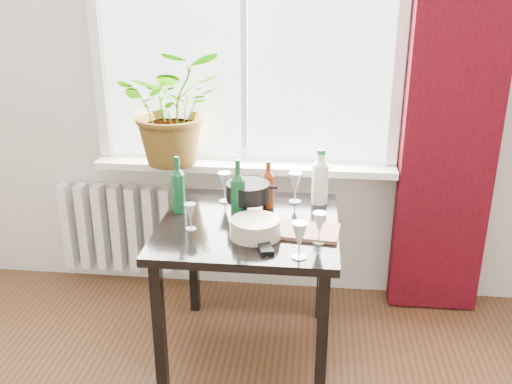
# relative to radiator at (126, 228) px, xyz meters

# --- Properties ---
(window) EXTENTS (1.72, 0.08, 1.62)m
(window) POSITION_rel_radiator_xyz_m (0.75, 0.04, 1.22)
(window) COLOR white
(window) RESTS_ON ground
(windowsill) EXTENTS (1.72, 0.20, 0.04)m
(windowsill) POSITION_rel_radiator_xyz_m (0.75, -0.03, 0.44)
(windowsill) COLOR white
(windowsill) RESTS_ON ground
(curtain) EXTENTS (0.50, 0.12, 2.56)m
(curtain) POSITION_rel_radiator_xyz_m (1.87, -0.06, 0.92)
(curtain) COLOR #36040C
(curtain) RESTS_ON ground
(radiator) EXTENTS (0.80, 0.10, 0.55)m
(radiator) POSITION_rel_radiator_xyz_m (0.00, 0.00, 0.00)
(radiator) COLOR silver
(radiator) RESTS_ON ground
(table) EXTENTS (0.85, 0.85, 0.74)m
(table) POSITION_rel_radiator_xyz_m (0.85, -0.63, 0.27)
(table) COLOR black
(table) RESTS_ON ground
(potted_plant) EXTENTS (0.69, 0.64, 0.65)m
(potted_plant) POSITION_rel_radiator_xyz_m (0.37, -0.08, 0.79)
(potted_plant) COLOR #27771F
(potted_plant) RESTS_ON windowsill
(wine_bottle_left) EXTENTS (0.08, 0.08, 0.29)m
(wine_bottle_left) POSITION_rel_radiator_xyz_m (0.49, -0.53, 0.51)
(wine_bottle_left) COLOR #0D4422
(wine_bottle_left) RESTS_ON table
(wine_bottle_right) EXTENTS (0.08, 0.08, 0.31)m
(wine_bottle_right) POSITION_rel_radiator_xyz_m (0.79, -0.60, 0.51)
(wine_bottle_right) COLOR #0D441C
(wine_bottle_right) RESTS_ON table
(bottle_amber) EXTENTS (0.07, 0.07, 0.25)m
(bottle_amber) POSITION_rel_radiator_xyz_m (0.92, -0.42, 0.48)
(bottle_amber) COLOR maroon
(bottle_amber) RESTS_ON table
(cleaning_bottle) EXTENTS (0.09, 0.09, 0.29)m
(cleaning_bottle) POSITION_rel_radiator_xyz_m (1.18, -0.34, 0.51)
(cleaning_bottle) COLOR white
(cleaning_bottle) RESTS_ON table
(wineglass_front_right) EXTENTS (0.09, 0.09, 0.16)m
(wineglass_front_right) POSITION_rel_radiator_xyz_m (1.10, -0.97, 0.44)
(wineglass_front_right) COLOR silver
(wineglass_front_right) RESTS_ON table
(wineglass_far_right) EXTENTS (0.07, 0.07, 0.15)m
(wineglass_far_right) POSITION_rel_radiator_xyz_m (1.18, -0.81, 0.43)
(wineglass_far_right) COLOR white
(wineglass_far_right) RESTS_ON table
(wineglass_back_center) EXTENTS (0.08, 0.08, 0.17)m
(wineglass_back_center) POSITION_rel_radiator_xyz_m (1.06, -0.34, 0.44)
(wineglass_back_center) COLOR silver
(wineglass_back_center) RESTS_ON table
(wineglass_back_left) EXTENTS (0.08, 0.08, 0.16)m
(wineglass_back_left) POSITION_rel_radiator_xyz_m (0.69, -0.38, 0.44)
(wineglass_back_left) COLOR silver
(wineglass_back_left) RESTS_ON table
(wineglass_front_left) EXTENTS (0.06, 0.06, 0.13)m
(wineglass_front_left) POSITION_rel_radiator_xyz_m (0.59, -0.74, 0.43)
(wineglass_front_left) COLOR silver
(wineglass_front_left) RESTS_ON table
(plate_stack) EXTENTS (0.28, 0.28, 0.08)m
(plate_stack) POSITION_rel_radiator_xyz_m (0.90, -0.77, 0.40)
(plate_stack) COLOR beige
(plate_stack) RESTS_ON table
(fondue_pot) EXTENTS (0.31, 0.29, 0.17)m
(fondue_pot) POSITION_rel_radiator_xyz_m (0.84, -0.54, 0.44)
(fondue_pot) COLOR black
(fondue_pot) RESTS_ON table
(tv_remote) EXTENTS (0.11, 0.20, 0.02)m
(tv_remote) POSITION_rel_radiator_xyz_m (0.95, -0.88, 0.37)
(tv_remote) COLOR black
(tv_remote) RESTS_ON table
(cutting_board) EXTENTS (0.33, 0.23, 0.02)m
(cutting_board) POSITION_rel_radiator_xyz_m (1.12, -0.71, 0.37)
(cutting_board) COLOR #945842
(cutting_board) RESTS_ON table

